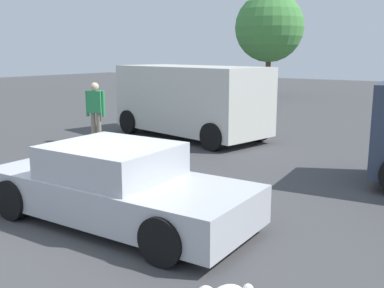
# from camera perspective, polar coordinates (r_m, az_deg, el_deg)

# --- Properties ---
(ground_plane) EXTENTS (80.00, 80.00, 0.00)m
(ground_plane) POSITION_cam_1_polar(r_m,az_deg,el_deg) (7.33, -10.75, -9.39)
(ground_plane) COLOR #424244
(sedan_foreground) EXTENTS (4.38, 1.96, 1.21)m
(sedan_foreground) POSITION_cam_1_polar(r_m,az_deg,el_deg) (7.08, -9.50, -5.27)
(sedan_foreground) COLOR #B7BABF
(sedan_foreground) RESTS_ON ground_plane
(van_white) EXTENTS (5.26, 3.05, 2.19)m
(van_white) POSITION_cam_1_polar(r_m,az_deg,el_deg) (13.99, -0.18, 5.66)
(van_white) COLOR silver
(van_white) RESTS_ON ground_plane
(pedestrian) EXTENTS (0.52, 0.39, 1.75)m
(pedestrian) POSITION_cam_1_polar(r_m,az_deg,el_deg) (13.37, -12.06, 4.58)
(pedestrian) COLOR gray
(pedestrian) RESTS_ON ground_plane
(tree_back_center) EXTENTS (4.05, 4.05, 6.09)m
(tree_back_center) POSITION_cam_1_polar(r_m,az_deg,el_deg) (27.91, 9.72, 14.25)
(tree_back_center) COLOR brown
(tree_back_center) RESTS_ON ground_plane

